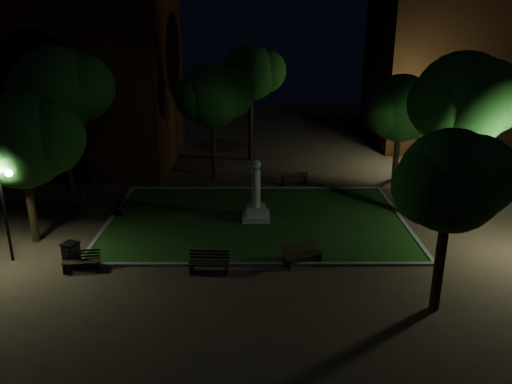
# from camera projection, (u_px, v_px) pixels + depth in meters

# --- Properties ---
(ground) EXTENTS (80.00, 80.00, 0.00)m
(ground) POSITION_uv_depth(u_px,v_px,m) (256.00, 236.00, 24.17)
(ground) COLOR #4B3324
(lawn) EXTENTS (15.00, 10.00, 0.08)m
(lawn) POSITION_uv_depth(u_px,v_px,m) (256.00, 220.00, 26.05)
(lawn) COLOR #204113
(lawn) RESTS_ON ground
(lawn_kerb) EXTENTS (15.40, 10.40, 0.12)m
(lawn_kerb) POSITION_uv_depth(u_px,v_px,m) (256.00, 219.00, 26.04)
(lawn_kerb) COLOR slate
(lawn_kerb) RESTS_ON ground
(monument) EXTENTS (1.40, 1.40, 3.20)m
(monument) POSITION_uv_depth(u_px,v_px,m) (256.00, 203.00, 25.75)
(monument) COLOR #ACA59D
(monument) RESTS_ON lawn
(building_main) EXTENTS (20.00, 12.00, 15.00)m
(building_main) POSITION_uv_depth(u_px,v_px,m) (28.00, 59.00, 34.75)
(building_main) COLOR #48200E
(building_main) RESTS_ON ground
(building_far) EXTENTS (16.00, 10.00, 12.00)m
(building_far) POSITION_uv_depth(u_px,v_px,m) (473.00, 70.00, 41.20)
(building_far) COLOR #48200E
(building_far) RESTS_ON ground
(tree_west) EXTENTS (5.23, 4.27, 6.97)m
(tree_west) POSITION_uv_depth(u_px,v_px,m) (23.00, 141.00, 22.04)
(tree_west) COLOR black
(tree_west) RESTS_ON ground
(tree_north_wl) EXTENTS (4.96, 4.04, 7.54)m
(tree_north_wl) POSITION_uv_depth(u_px,v_px,m) (214.00, 95.00, 30.95)
(tree_north_wl) COLOR black
(tree_north_wl) RESTS_ON ground
(tree_ne) EXTENTS (5.21, 4.25, 6.81)m
(tree_ne) POSITION_uv_depth(u_px,v_px,m) (402.00, 108.00, 31.32)
(tree_ne) COLOR black
(tree_ne) RESTS_ON ground
(tree_east) EXTENTS (5.51, 4.50, 8.65)m
(tree_east) POSITION_uv_depth(u_px,v_px,m) (465.00, 101.00, 22.95)
(tree_east) COLOR black
(tree_east) RESTS_ON ground
(tree_se) EXTENTS (4.30, 3.51, 6.61)m
(tree_se) POSITION_uv_depth(u_px,v_px,m) (453.00, 181.00, 16.49)
(tree_se) COLOR black
(tree_se) RESTS_ON ground
(tree_nw) EXTENTS (5.97, 4.87, 8.60)m
(tree_nw) POSITION_uv_depth(u_px,v_px,m) (61.00, 89.00, 28.69)
(tree_nw) COLOR black
(tree_nw) RESTS_ON ground
(tree_far_north) EXTENTS (4.81, 3.93, 8.36)m
(tree_far_north) POSITION_uv_depth(u_px,v_px,m) (252.00, 73.00, 35.28)
(tree_far_north) COLOR black
(tree_far_north) RESTS_ON ground
(lamppost_sw) EXTENTS (1.18, 0.28, 4.10)m
(lamppost_sw) POSITION_uv_depth(u_px,v_px,m) (2.00, 197.00, 20.78)
(lamppost_sw) COLOR black
(lamppost_sw) RESTS_ON ground
(lamppost_nw) EXTENTS (1.18, 0.28, 4.39)m
(lamppost_nw) POSITION_uv_depth(u_px,v_px,m) (67.00, 126.00, 33.97)
(lamppost_nw) COLOR black
(lamppost_nw) RESTS_ON ground
(lamppost_ne) EXTENTS (1.18, 0.28, 4.44)m
(lamppost_ne) POSITION_uv_depth(u_px,v_px,m) (419.00, 126.00, 33.80)
(lamppost_ne) COLOR black
(lamppost_ne) RESTS_ON ground
(bench_near_left) EXTENTS (1.68, 0.66, 0.91)m
(bench_near_left) POSITION_uv_depth(u_px,v_px,m) (209.00, 263.00, 20.55)
(bench_near_left) COLOR black
(bench_near_left) RESTS_ON ground
(bench_near_right) EXTENTS (1.80, 1.21, 0.93)m
(bench_near_right) POSITION_uv_depth(u_px,v_px,m) (302.00, 255.00, 21.24)
(bench_near_right) COLOR black
(bench_near_right) RESTS_ON ground
(bench_west_near) EXTENTS (1.58, 0.73, 0.84)m
(bench_west_near) POSITION_uv_depth(u_px,v_px,m) (81.00, 261.00, 20.74)
(bench_west_near) COLOR black
(bench_west_near) RESTS_ON ground
(bench_left_side) EXTENTS (0.63, 1.49, 0.79)m
(bench_left_side) POSITION_uv_depth(u_px,v_px,m) (120.00, 206.00, 26.98)
(bench_left_side) COLOR black
(bench_left_side) RESTS_ON ground
(bench_far_side) EXTENTS (1.70, 0.80, 0.90)m
(bench_far_side) POSITION_uv_depth(u_px,v_px,m) (294.00, 179.00, 31.48)
(bench_far_side) COLOR black
(bench_far_side) RESTS_ON ground
(trash_bin) EXTENTS (0.79, 0.79, 1.05)m
(trash_bin) POSITION_uv_depth(u_px,v_px,m) (71.00, 254.00, 21.07)
(trash_bin) COLOR black
(trash_bin) RESTS_ON ground
(bicycle) EXTENTS (1.88, 0.84, 0.96)m
(bicycle) POSITION_uv_depth(u_px,v_px,m) (96.00, 194.00, 28.60)
(bicycle) COLOR black
(bicycle) RESTS_ON ground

